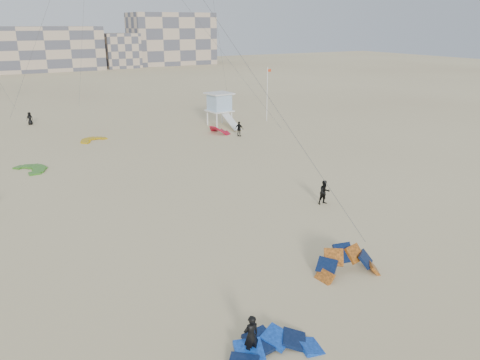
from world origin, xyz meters
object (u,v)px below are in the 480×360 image
kite_ground_blue (273,358)px  lifeguard_tower_near (220,109)px  kite_ground_orange (347,273)px  kitesurfer_main (251,336)px

kite_ground_blue → lifeguard_tower_near: 45.71m
kite_ground_orange → lifeguard_tower_near: bearing=84.0°
kitesurfer_main → kite_ground_blue: bearing=139.4°
kite_ground_blue → kitesurfer_main: size_ratio=2.18×
kite_ground_blue → kitesurfer_main: 1.30m
kite_ground_orange → lifeguard_tower_near: (11.48, 37.91, 2.13)m
kite_ground_orange → kitesurfer_main: (-7.91, -3.13, 0.93)m
kite_ground_blue → kite_ground_orange: 8.14m
kite_ground_blue → kitesurfer_main: (-0.68, 0.60, 0.93)m
kite_ground_blue → kite_ground_orange: (7.24, 3.73, 0.00)m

